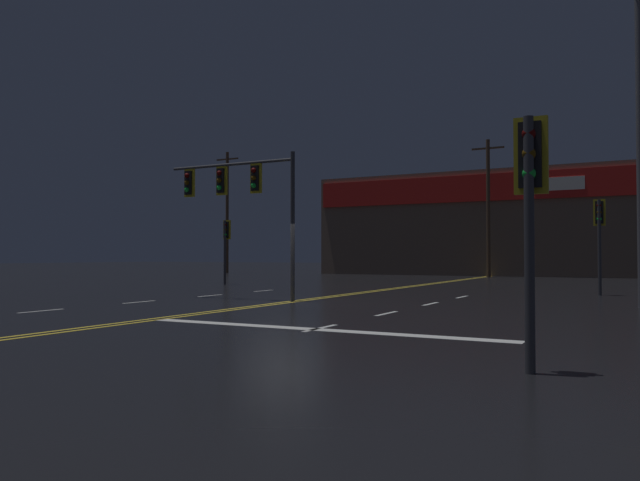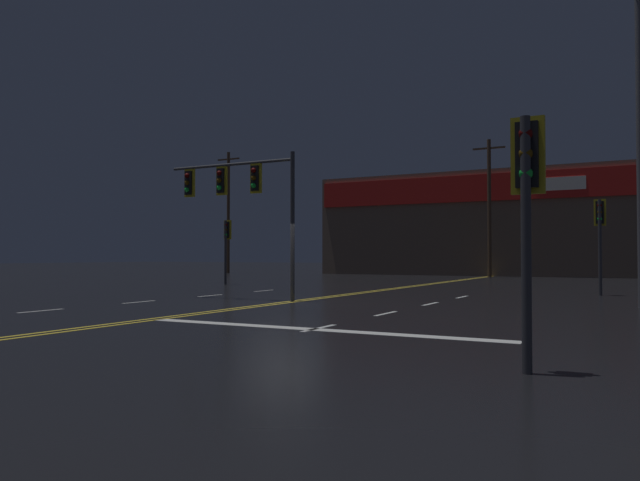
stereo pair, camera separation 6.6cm
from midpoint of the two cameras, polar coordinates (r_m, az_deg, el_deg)
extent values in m
plane|color=black|center=(19.50, -3.58, -5.72)|extent=(200.00, 200.00, 0.00)
cube|color=gold|center=(19.58, -3.96, -5.69)|extent=(0.12, 60.00, 0.01)
cube|color=gold|center=(19.42, -3.20, -5.73)|extent=(0.12, 60.00, 0.01)
cube|color=silver|center=(18.25, -24.22, -5.89)|extent=(0.12, 1.40, 0.01)
cube|color=silver|center=(20.65, -16.28, -5.42)|extent=(0.12, 1.40, 0.01)
cube|color=silver|center=(23.37, -10.10, -4.98)|extent=(0.12, 1.40, 0.01)
cube|color=silver|center=(26.29, -5.25, -4.59)|extent=(0.12, 1.40, 0.01)
cube|color=silver|center=(12.75, -0.12, -8.00)|extent=(0.12, 1.40, 0.01)
cube|color=silver|center=(16.00, 5.99, -6.65)|extent=(0.12, 1.40, 0.01)
cube|color=silver|center=(19.38, 9.98, -5.72)|extent=(0.12, 1.40, 0.01)
cube|color=silver|center=(22.82, 12.77, -5.05)|extent=(0.12, 1.40, 0.01)
cube|color=silver|center=(12.54, -0.65, -8.12)|extent=(8.06, 0.40, 0.01)
cylinder|color=#38383D|center=(20.15, -2.61, 1.31)|extent=(0.14, 0.14, 4.85)
cylinder|color=#38383D|center=(21.71, -8.29, 6.89)|extent=(4.96, 0.10, 0.10)
cube|color=black|center=(21.04, -5.95, 5.67)|extent=(0.28, 0.24, 0.84)
cube|color=gold|center=(21.04, -5.95, 5.67)|extent=(0.42, 0.08, 0.99)
sphere|color=#500705|center=(20.94, -6.19, 6.40)|extent=(0.17, 0.17, 0.17)
sphere|color=#543707|center=(20.91, -6.19, 5.71)|extent=(0.17, 0.17, 0.17)
sphere|color=green|center=(20.88, -6.19, 5.03)|extent=(0.17, 0.17, 0.17)
cube|color=black|center=(21.85, -9.05, 5.41)|extent=(0.28, 0.24, 0.84)
cube|color=gold|center=(21.85, -9.05, 5.41)|extent=(0.42, 0.08, 0.99)
sphere|color=#500705|center=(21.76, -9.30, 6.11)|extent=(0.17, 0.17, 0.17)
sphere|color=#543707|center=(21.73, -9.30, 5.45)|extent=(0.17, 0.17, 0.17)
sphere|color=green|center=(21.70, -9.30, 4.79)|extent=(0.17, 0.17, 0.17)
cube|color=black|center=(22.73, -11.91, 5.16)|extent=(0.28, 0.24, 0.84)
cube|color=gold|center=(22.73, -11.91, 5.16)|extent=(0.42, 0.08, 0.99)
sphere|color=#500705|center=(22.64, -12.17, 5.83)|extent=(0.17, 0.17, 0.17)
sphere|color=#543707|center=(22.61, -12.17, 5.20)|extent=(0.17, 0.17, 0.17)
sphere|color=green|center=(22.58, -12.18, 4.56)|extent=(0.17, 0.17, 0.17)
cylinder|color=#38383D|center=(25.28, 24.12, -0.58)|extent=(0.13, 0.13, 3.56)
cube|color=black|center=(25.51, 24.11, 2.35)|extent=(0.28, 0.24, 0.84)
cube|color=gold|center=(25.51, 24.11, 2.35)|extent=(0.42, 0.08, 0.99)
sphere|color=#500705|center=(25.37, 24.09, 2.94)|extent=(0.17, 0.17, 0.17)
sphere|color=#543707|center=(25.35, 24.09, 2.37)|extent=(0.17, 0.17, 0.17)
sphere|color=green|center=(25.34, 24.10, 1.81)|extent=(0.17, 0.17, 0.17)
cylinder|color=#38383D|center=(32.35, -8.75, -1.08)|extent=(0.13, 0.13, 3.28)
cube|color=black|center=(32.52, -8.56, 0.98)|extent=(0.28, 0.24, 0.84)
cube|color=gold|center=(32.52, -8.56, 0.98)|extent=(0.42, 0.08, 0.99)
sphere|color=#500705|center=(32.41, -8.72, 1.43)|extent=(0.17, 0.17, 0.17)
sphere|color=#543707|center=(32.39, -8.72, 0.99)|extent=(0.17, 0.17, 0.17)
sphere|color=green|center=(32.38, -8.72, 0.54)|extent=(0.17, 0.17, 0.17)
cylinder|color=#38383D|center=(8.22, 18.37, -0.34)|extent=(0.13, 0.13, 3.22)
cube|color=black|center=(8.49, 18.52, 7.37)|extent=(0.28, 0.24, 0.84)
cube|color=gold|center=(8.49, 18.52, 7.37)|extent=(0.42, 0.08, 0.99)
sphere|color=#500705|center=(8.38, 18.32, 9.24)|extent=(0.17, 0.17, 0.17)
sphere|color=#543707|center=(8.34, 18.34, 7.53)|extent=(0.17, 0.17, 0.17)
sphere|color=green|center=(8.30, 18.35, 5.81)|extent=(0.17, 0.17, 0.17)
cylinder|color=#59595E|center=(20.15, 27.12, 8.35)|extent=(0.20, 0.20, 9.66)
cube|color=brown|center=(51.15, 16.42, 1.33)|extent=(27.25, 10.00, 7.72)
cube|color=red|center=(46.36, 15.14, 4.71)|extent=(26.71, 0.20, 1.93)
cube|color=white|center=(45.51, 21.01, 4.87)|extent=(3.20, 0.16, 0.90)
cylinder|color=#4C3828|center=(53.54, -8.52, 2.55)|extent=(0.26, 0.26, 10.29)
cube|color=#4C3828|center=(54.04, -8.50, 7.36)|extent=(2.20, 0.12, 0.12)
cylinder|color=#4C3828|center=(44.19, 15.09, 2.87)|extent=(0.26, 0.26, 9.45)
cube|color=#4C3828|center=(44.68, 15.05, 8.15)|extent=(2.20, 0.12, 0.12)
camera|label=1|loc=(0.03, -90.09, 0.00)|focal=35.00mm
camera|label=2|loc=(0.03, 89.91, 0.00)|focal=35.00mm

